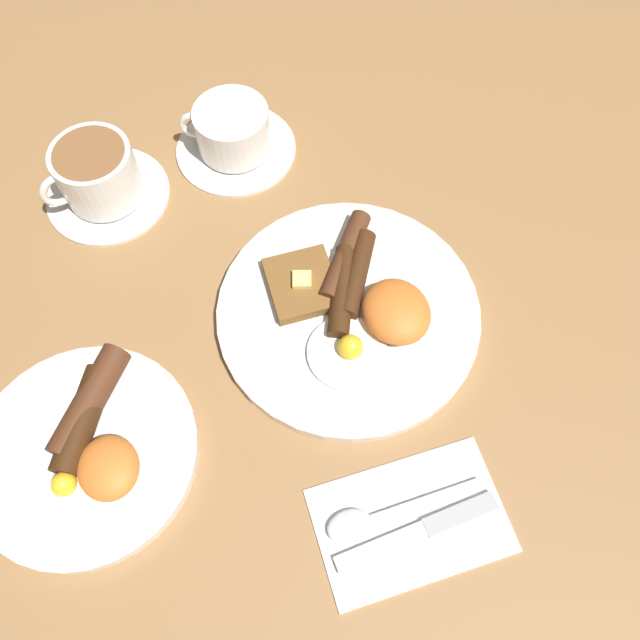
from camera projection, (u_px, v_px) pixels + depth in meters
The scene contains 8 objects.
ground_plane at pixel (348, 316), 0.68m from camera, with size 3.00×3.00×0.00m, color olive.
breakfast_plate_near at pixel (351, 309), 0.67m from camera, with size 0.28×0.28×0.05m.
breakfast_plate_far at pixel (87, 448), 0.60m from camera, with size 0.22×0.22×0.04m.
teacup_near at pixel (233, 134), 0.76m from camera, with size 0.15×0.15×0.06m.
teacup_far at pixel (99, 178), 0.72m from camera, with size 0.15×0.15×0.08m.
napkin at pixel (410, 520), 0.58m from camera, with size 0.11×0.18×0.01m, color white.
knife at pixel (426, 528), 0.57m from camera, with size 0.02×0.16×0.01m.
spoon at pixel (368, 520), 0.58m from camera, with size 0.03×0.15×0.01m.
Camera 1 is at (-0.27, 0.15, 0.61)m, focal length 35.00 mm.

